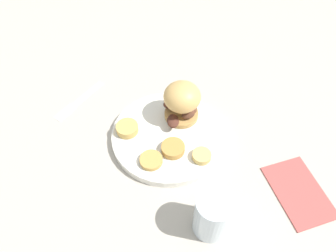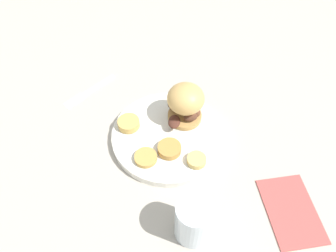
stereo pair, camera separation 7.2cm
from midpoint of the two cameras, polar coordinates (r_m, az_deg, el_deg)
name	(u,v)px [view 2 (the right image)]	position (r m, az deg, el deg)	size (l,w,h in m)	color
ground_plane	(168,138)	(0.76, 2.72, -2.31)	(4.00, 4.00, 0.00)	#B2A899
dinner_plate	(168,135)	(0.75, 2.76, -1.80)	(0.26, 0.26, 0.02)	white
sandwich	(185,103)	(0.73, 5.87, 3.91)	(0.09, 0.09, 0.10)	tan
potato_round_0	(169,149)	(0.71, 3.17, -4.17)	(0.05, 0.05, 0.01)	#BC8942
potato_round_1	(129,123)	(0.75, -4.15, 0.30)	(0.05, 0.05, 0.02)	tan
potato_round_2	(197,160)	(0.70, 7.97, -6.08)	(0.04, 0.04, 0.01)	#DBB766
potato_round_3	(146,157)	(0.70, -0.94, -5.70)	(0.05, 0.05, 0.01)	tan
fork	(90,91)	(0.87, -11.21, 5.84)	(0.14, 0.11, 0.00)	silver
drinking_glass	(194,220)	(0.61, 8.00, -16.20)	(0.07, 0.07, 0.10)	silver
napkin	(291,210)	(0.72, 23.48, -13.52)	(0.15, 0.10, 0.01)	#B24C47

